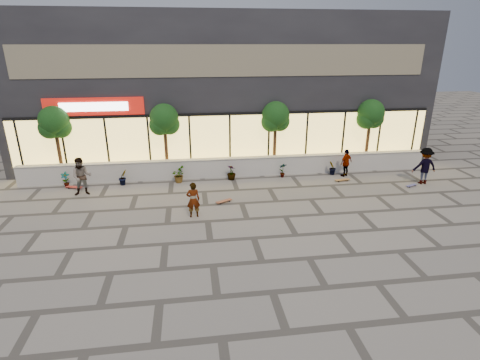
{
  "coord_description": "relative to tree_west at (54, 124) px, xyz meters",
  "views": [
    {
      "loc": [
        -2.19,
        -12.21,
        6.9
      ],
      "look_at": [
        -0.13,
        2.82,
        1.3
      ],
      "focal_mm": 28.0,
      "sensor_mm": 36.0,
      "label": 1
    }
  ],
  "objects": [
    {
      "name": "skater_right_far",
      "position": [
        18.66,
        -3.15,
        -2.03
      ],
      "size": [
        1.26,
        0.76,
        1.91
      ],
      "primitive_type": "imported",
      "rotation": [
        0.0,
        0.0,
        3.1
      ],
      "color": "maroon",
      "rests_on": "ground"
    },
    {
      "name": "skater_right_near",
      "position": [
        15.13,
        -1.54,
        -2.23
      ],
      "size": [
        0.96,
        0.76,
        1.52
      ],
      "primitive_type": "imported",
      "rotation": [
        0.0,
        0.0,
        3.66
      ],
      "color": "white",
      "rests_on": "ground"
    },
    {
      "name": "shrub_c",
      "position": [
        6.1,
        -1.25,
        -2.58
      ],
      "size": [
        0.68,
        0.77,
        0.81
      ],
      "primitive_type": "imported",
      "rotation": [
        0.0,
        0.0,
        1.64
      ],
      "color": "black",
      "rests_on": "ground"
    },
    {
      "name": "tree_east",
      "position": [
        17.0,
        0.0,
        0.0
      ],
      "size": [
        1.6,
        1.5,
        3.92
      ],
      "color": "#422417",
      "rests_on": "ground"
    },
    {
      "name": "skater_center",
      "position": [
        6.82,
        -5.53,
        -2.22
      ],
      "size": [
        0.59,
        0.41,
        1.53
      ],
      "primitive_type": "imported",
      "rotation": [
        0.0,
        0.0,
        3.22
      ],
      "color": "white",
      "rests_on": "ground"
    },
    {
      "name": "tree_mideast",
      "position": [
        11.5,
        0.0,
        0.0
      ],
      "size": [
        1.6,
        1.5,
        3.92
      ],
      "color": "#422417",
      "rests_on": "ground"
    },
    {
      "name": "shrub_a",
      "position": [
        0.5,
        -1.25,
        -2.58
      ],
      "size": [
        0.43,
        0.29,
        0.81
      ],
      "primitive_type": "imported",
      "color": "black",
      "rests_on": "ground"
    },
    {
      "name": "retail_building",
      "position": [
        9.0,
        4.79,
        1.26
      ],
      "size": [
        24.0,
        9.17,
        8.5
      ],
      "color": "black",
      "rests_on": "ground"
    },
    {
      "name": "skateboard_right_far",
      "position": [
        17.86,
        -3.52,
        -2.92
      ],
      "size": [
        0.71,
        0.44,
        0.08
      ],
      "rotation": [
        0.0,
        0.0,
        0.4
      ],
      "color": "#45467F",
      "rests_on": "ground"
    },
    {
      "name": "planter_wall",
      "position": [
        9.0,
        -0.7,
        -2.46
      ],
      "size": [
        22.0,
        0.42,
        1.04
      ],
      "color": "beige",
      "rests_on": "ground"
    },
    {
      "name": "tree_west",
      "position": [
        0.0,
        0.0,
        0.0
      ],
      "size": [
        1.6,
        1.5,
        3.92
      ],
      "color": "#422417",
      "rests_on": "ground"
    },
    {
      "name": "tree_midwest",
      "position": [
        5.5,
        0.0,
        0.0
      ],
      "size": [
        1.6,
        1.5,
        3.92
      ],
      "color": "#422417",
      "rests_on": "ground"
    },
    {
      "name": "skateboard_right_near",
      "position": [
        14.68,
        -2.3,
        -2.9
      ],
      "size": [
        0.84,
        0.32,
        0.1
      ],
      "rotation": [
        0.0,
        0.0,
        0.14
      ],
      "color": "#9F6C34",
      "rests_on": "ground"
    },
    {
      "name": "skater_left",
      "position": [
        1.64,
        -2.4,
        -2.06
      ],
      "size": [
        0.96,
        0.78,
        1.85
      ],
      "primitive_type": "imported",
      "rotation": [
        0.0,
        0.0,
        0.09
      ],
      "color": "#8C775A",
      "rests_on": "ground"
    },
    {
      "name": "shrub_f",
      "position": [
        14.5,
        -1.25,
        -2.58
      ],
      "size": [
        0.55,
        0.57,
        0.81
      ],
      "primitive_type": "imported",
      "rotation": [
        0.0,
        0.0,
        4.1
      ],
      "color": "black",
      "rests_on": "ground"
    },
    {
      "name": "shrub_d",
      "position": [
        8.9,
        -1.25,
        -2.58
      ],
      "size": [
        0.64,
        0.64,
        0.81
      ],
      "primitive_type": "imported",
      "rotation": [
        0.0,
        0.0,
        2.46
      ],
      "color": "black",
      "rests_on": "ground"
    },
    {
      "name": "ground",
      "position": [
        9.0,
        -7.7,
        -2.99
      ],
      "size": [
        80.0,
        80.0,
        0.0
      ],
      "primitive_type": "plane",
      "color": "gray",
      "rests_on": "ground"
    },
    {
      "name": "shrub_b",
      "position": [
        3.3,
        -1.25,
        -2.58
      ],
      "size": [
        0.57,
        0.57,
        0.81
      ],
      "primitive_type": "imported",
      "rotation": [
        0.0,
        0.0,
        0.82
      ],
      "color": "black",
      "rests_on": "ground"
    },
    {
      "name": "shrub_e",
      "position": [
        11.7,
        -1.25,
        -2.58
      ],
      "size": [
        0.46,
        0.35,
        0.81
      ],
      "primitive_type": "imported",
      "rotation": [
        0.0,
        0.0,
        3.28
      ],
      "color": "black",
      "rests_on": "ground"
    },
    {
      "name": "skateboard_left",
      "position": [
        0.93,
        -1.5,
        -2.9
      ],
      "size": [
        0.88,
        0.49,
        0.1
      ],
      "rotation": [
        0.0,
        0.0,
        -0.34
      ],
      "color": "red",
      "rests_on": "ground"
    },
    {
      "name": "skateboard_center",
      "position": [
        8.21,
        -4.25,
        -2.9
      ],
      "size": [
        0.81,
        0.54,
        0.1
      ],
      "rotation": [
        0.0,
        0.0,
        0.46
      ],
      "color": "brown",
      "rests_on": "ground"
    }
  ]
}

